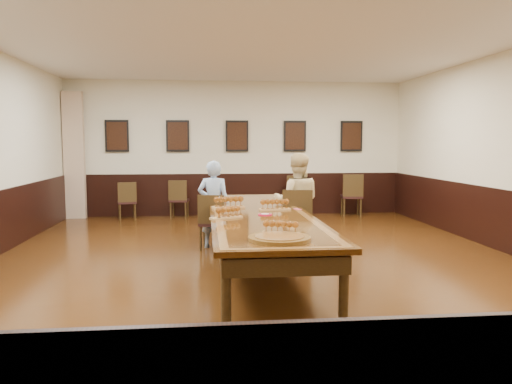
{
  "coord_description": "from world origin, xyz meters",
  "views": [
    {
      "loc": [
        -0.77,
        -7.0,
        1.75
      ],
      "look_at": [
        0.0,
        0.5,
        1.0
      ],
      "focal_mm": 35.0,
      "sensor_mm": 36.0,
      "label": 1
    }
  ],
  "objects": [
    {
      "name": "wall_front",
      "position": [
        0.0,
        -5.01,
        1.6
      ],
      "size": [
        8.0,
        0.02,
        3.2
      ],
      "primitive_type": "cube",
      "color": "beige",
      "rests_on": "floor"
    },
    {
      "name": "spare_chair_b",
      "position": [
        -1.37,
        4.59,
        0.45
      ],
      "size": [
        0.47,
        0.5,
        0.89
      ],
      "primitive_type": null,
      "rotation": [
        0.0,
        0.0,
        3.03
      ],
      "color": "black",
      "rests_on": "floor"
    },
    {
      "name": "red_plate_grp",
      "position": [
        0.05,
        -0.25,
        0.76
      ],
      "size": [
        0.19,
        0.19,
        0.03
      ],
      "color": "red",
      "rests_on": "conference_table"
    },
    {
      "name": "person_woman",
      "position": [
        0.72,
        0.98,
        0.79
      ],
      "size": [
        0.87,
        0.73,
        1.58
      ],
      "primitive_type": "imported",
      "rotation": [
        0.0,
        0.0,
        2.98
      ],
      "color": "beige",
      "rests_on": "floor"
    },
    {
      "name": "curtain",
      "position": [
        -3.75,
        4.82,
        1.45
      ],
      "size": [
        0.45,
        0.18,
        2.9
      ],
      "primitive_type": "cube",
      "color": "tan",
      "rests_on": "floor"
    },
    {
      "name": "flight_c",
      "position": [
        -0.49,
        -0.51,
        0.83
      ],
      "size": [
        0.45,
        0.32,
        0.16
      ],
      "color": "#AC8148",
      "rests_on": "conference_table"
    },
    {
      "name": "flight_a",
      "position": [
        -0.42,
        0.53,
        0.84
      ],
      "size": [
        0.51,
        0.22,
        0.19
      ],
      "color": "#AC8148",
      "rests_on": "conference_table"
    },
    {
      "name": "spare_chair_a",
      "position": [
        -2.54,
        4.47,
        0.43
      ],
      "size": [
        0.49,
        0.51,
        0.86
      ],
      "primitive_type": null,
      "rotation": [
        0.0,
        0.0,
        3.35
      ],
      "color": "black",
      "rests_on": "floor"
    },
    {
      "name": "chair_woman",
      "position": [
        0.71,
        0.88,
        0.5
      ],
      "size": [
        0.55,
        0.58,
        1.01
      ],
      "primitive_type": null,
      "rotation": [
        0.0,
        0.0,
        2.98
      ],
      "color": "black",
      "rests_on": "floor"
    },
    {
      "name": "carved_platter",
      "position": [
        -0.02,
        -2.02,
        0.77
      ],
      "size": [
        0.68,
        0.68,
        0.05
      ],
      "color": "#513210",
      "rests_on": "conference_table"
    },
    {
      "name": "flight_b",
      "position": [
        0.25,
        0.23,
        0.83
      ],
      "size": [
        0.47,
        0.2,
        0.17
      ],
      "color": "#AC8148",
      "rests_on": "conference_table"
    },
    {
      "name": "chair_man",
      "position": [
        -0.65,
        1.14,
        0.46
      ],
      "size": [
        0.5,
        0.53,
        0.91
      ],
      "primitive_type": null,
      "rotation": [
        0.0,
        0.0,
        2.97
      ],
      "color": "black",
      "rests_on": "floor"
    },
    {
      "name": "flight_d",
      "position": [
        0.04,
        -1.7,
        0.82
      ],
      "size": [
        0.43,
        0.24,
        0.15
      ],
      "color": "#AC8148",
      "rests_on": "conference_table"
    },
    {
      "name": "spare_chair_c",
      "position": [
        1.34,
        4.79,
        0.49
      ],
      "size": [
        0.52,
        0.56,
        0.97
      ],
      "primitive_type": null,
      "rotation": [
        0.0,
        0.0,
        3.29
      ],
      "color": "black",
      "rests_on": "floor"
    },
    {
      "name": "pink_phone",
      "position": [
        0.6,
        0.3,
        0.76
      ],
      "size": [
        0.12,
        0.14,
        0.01
      ],
      "primitive_type": "cube",
      "rotation": [
        0.0,
        0.0,
        0.5
      ],
      "color": "#F1507A",
      "rests_on": "conference_table"
    },
    {
      "name": "posters",
      "position": [
        0.0,
        4.94,
        1.9
      ],
      "size": [
        6.14,
        0.04,
        0.74
      ],
      "color": "black",
      "rests_on": "wall_back"
    },
    {
      "name": "person_man",
      "position": [
        -0.63,
        1.24,
        0.73
      ],
      "size": [
        0.58,
        0.43,
        1.46
      ],
      "primitive_type": "imported",
      "rotation": [
        0.0,
        0.0,
        2.97
      ],
      "color": "#5087C9",
      "rests_on": "floor"
    },
    {
      "name": "ceiling",
      "position": [
        0.0,
        0.0,
        3.21
      ],
      "size": [
        8.0,
        10.0,
        0.02
      ],
      "primitive_type": "cube",
      "color": "white",
      "rests_on": "floor"
    },
    {
      "name": "spare_chair_d",
      "position": [
        2.69,
        4.47,
        0.5
      ],
      "size": [
        0.54,
        0.57,
        1.01
      ],
      "primitive_type": null,
      "rotation": [
        0.0,
        0.0,
        3.01
      ],
      "color": "black",
      "rests_on": "floor"
    },
    {
      "name": "conference_table",
      "position": [
        0.0,
        0.0,
        0.61
      ],
      "size": [
        1.4,
        5.0,
        0.76
      ],
      "color": "black",
      "rests_on": "floor"
    },
    {
      "name": "wainscoting",
      "position": [
        0.0,
        0.0,
        0.5
      ],
      "size": [
        8.0,
        10.0,
        1.0
      ],
      "color": "black",
      "rests_on": "floor"
    },
    {
      "name": "floor",
      "position": [
        0.0,
        0.0,
        -0.01
      ],
      "size": [
        8.0,
        10.0,
        0.02
      ],
      "primitive_type": "cube",
      "color": "black",
      "rests_on": "ground"
    },
    {
      "name": "wall_back",
      "position": [
        0.0,
        5.01,
        1.6
      ],
      "size": [
        8.0,
        0.02,
        3.2
      ],
      "primitive_type": "cube",
      "color": "beige",
      "rests_on": "floor"
    }
  ]
}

